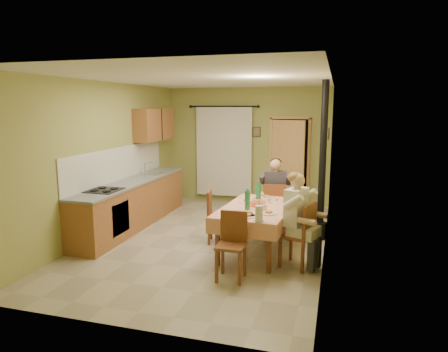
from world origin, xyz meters
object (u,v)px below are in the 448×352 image
(dining_table, at_px, (257,230))
(chair_far, at_px, (274,219))
(chair_right, at_px, (298,248))
(stove_flue, at_px, (322,183))
(man_far, at_px, (275,187))
(man_right, at_px, (298,209))
(chair_left, at_px, (218,226))
(chair_near, at_px, (231,259))

(dining_table, bearing_deg, chair_far, 87.02)
(chair_right, xyz_separation_m, stove_flue, (0.26, 1.41, 0.73))
(chair_far, relative_size, man_far, 0.70)
(chair_right, height_order, man_right, man_right)
(chair_far, relative_size, stove_flue, 0.35)
(dining_table, relative_size, man_far, 1.32)
(dining_table, height_order, chair_right, chair_right)
(chair_right, bearing_deg, dining_table, 77.89)
(chair_left, bearing_deg, man_right, 53.38)
(dining_table, relative_size, chair_left, 1.98)
(chair_far, xyz_separation_m, stove_flue, (0.83, -0.05, 0.73))
(dining_table, bearing_deg, chair_right, -27.58)
(man_right, distance_m, stove_flue, 1.44)
(chair_near, bearing_deg, chair_right, -141.60)
(chair_left, relative_size, man_far, 0.67)
(chair_far, height_order, chair_near, chair_far)
(chair_right, xyz_separation_m, man_far, (-0.57, 1.48, 0.59))
(man_right, bearing_deg, chair_near, 149.69)
(chair_left, bearing_deg, chair_far, 120.64)
(man_far, distance_m, man_right, 1.58)
(man_right, bearing_deg, chair_left, 83.39)
(chair_left, height_order, man_right, man_right)
(chair_near, xyz_separation_m, chair_right, (0.84, 0.68, 0.00))
(stove_flue, bearing_deg, chair_left, -157.59)
(dining_table, relative_size, stove_flue, 0.66)
(chair_right, height_order, chair_left, chair_right)
(man_right, bearing_deg, man_far, 40.58)
(chair_far, bearing_deg, chair_left, -145.30)
(dining_table, relative_size, chair_near, 1.97)
(stove_flue, bearing_deg, chair_right, -100.39)
(chair_far, height_order, stove_flue, stove_flue)
(man_right, bearing_deg, stove_flue, 8.90)
(man_right, height_order, stove_flue, stove_flue)
(chair_right, relative_size, chair_left, 1.06)
(man_right, bearing_deg, chair_far, 40.70)
(chair_near, xyz_separation_m, chair_left, (-0.60, 1.40, -0.00))
(chair_right, distance_m, man_right, 0.59)
(chair_far, height_order, chair_right, chair_right)
(chair_near, bearing_deg, man_right, -140.95)
(man_far, bearing_deg, dining_table, -103.28)
(dining_table, height_order, man_far, man_far)
(dining_table, bearing_deg, man_right, -27.79)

